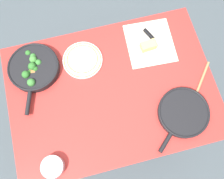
{
  "coord_description": "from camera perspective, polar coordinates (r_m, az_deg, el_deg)",
  "views": [
    {
      "loc": [
        -0.1,
        -0.4,
        2.18
      ],
      "look_at": [
        0.0,
        0.0,
        0.8
      ],
      "focal_mm": 40.0,
      "sensor_mm": 36.0,
      "label": 1
    }
  ],
  "objects": [
    {
      "name": "ground_plane",
      "position": [
        2.22,
        0.0,
        -5.96
      ],
      "size": [
        14.0,
        14.0,
        0.0
      ],
      "primitive_type": "plane",
      "color": "#424C51"
    },
    {
      "name": "dining_table_red",
      "position": [
        1.55,
        0.0,
        -1.17
      ],
      "size": [
        1.21,
        0.86,
        0.78
      ],
      "color": "#B72D28",
      "rests_on": "ground_plane"
    },
    {
      "name": "skillet_broccoli",
      "position": [
        1.55,
        -17.5,
        4.71
      ],
      "size": [
        0.3,
        0.43,
        0.07
      ],
      "rotation": [
        0.0,
        0.0,
        4.42
      ],
      "color": "black",
      "rests_on": "dining_table_red"
    },
    {
      "name": "skillet_eggs",
      "position": [
        1.46,
        15.95,
        -5.16
      ],
      "size": [
        0.35,
        0.33,
        0.04
      ],
      "rotation": [
        0.0,
        0.0,
        3.87
      ],
      "color": "black",
      "rests_on": "dining_table_red"
    },
    {
      "name": "wooden_spoon",
      "position": [
        1.53,
        18.76,
        -0.8
      ],
      "size": [
        0.24,
        0.28,
        0.02
      ],
      "rotation": [
        0.0,
        0.0,
        4.02
      ],
      "color": "#A87A4C",
      "rests_on": "dining_table_red"
    },
    {
      "name": "parchment_sheet",
      "position": [
        1.6,
        8.67,
        10.47
      ],
      "size": [
        0.3,
        0.32,
        0.0
      ],
      "color": "beige",
      "rests_on": "dining_table_red"
    },
    {
      "name": "grater_knife",
      "position": [
        1.6,
        9.38,
        11.28
      ],
      "size": [
        0.12,
        0.23,
        0.02
      ],
      "rotation": [
        0.0,
        0.0,
        5.14
      ],
      "color": "silver",
      "rests_on": "dining_table_red"
    },
    {
      "name": "cheese_block",
      "position": [
        1.56,
        8.22,
        9.85
      ],
      "size": [
        0.09,
        0.06,
        0.05
      ],
      "color": "#EACC66",
      "rests_on": "dining_table_red"
    },
    {
      "name": "dinner_plate_stack",
      "position": [
        1.53,
        -6.76,
        6.79
      ],
      "size": [
        0.24,
        0.24,
        0.03
      ],
      "color": "silver",
      "rests_on": "dining_table_red"
    },
    {
      "name": "prep_bowl_steel",
      "position": [
        1.41,
        -13.39,
        -16.83
      ],
      "size": [
        0.12,
        0.12,
        0.05
      ],
      "color": "#B7B7BC",
      "rests_on": "dining_table_red"
    }
  ]
}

